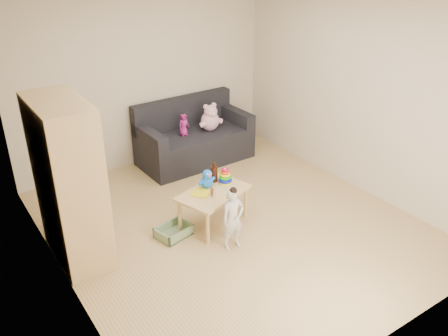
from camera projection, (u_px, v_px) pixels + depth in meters
room at (233, 125)px, 5.24m from camera, size 4.50×4.50×4.50m
wardrobe at (69, 183)px, 4.88m from camera, size 0.50×0.99×1.79m
sofa at (195, 146)px, 7.33m from camera, size 1.72×0.90×0.48m
play_table at (213, 208)px, 5.73m from camera, size 0.97×0.77×0.45m
storage_bin at (174, 231)px, 5.57m from camera, size 0.46×0.38×0.12m
toddler at (233, 219)px, 5.24m from camera, size 0.28×0.20×0.72m
pink_bear at (210, 119)px, 7.23m from camera, size 0.38×0.35×0.36m
doll at (184, 125)px, 7.03m from camera, size 0.18×0.13×0.33m
ring_stacker at (225, 177)px, 5.80m from camera, size 0.17×0.17×0.20m
brown_bottle at (214, 173)px, 5.82m from camera, size 0.09×0.09×0.26m
blue_plush at (207, 178)px, 5.67m from camera, size 0.26×0.24×0.24m
wooden_figure at (212, 192)px, 5.51m from camera, size 0.06×0.05×0.11m
yellow_book at (201, 193)px, 5.59m from camera, size 0.28×0.28×0.02m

